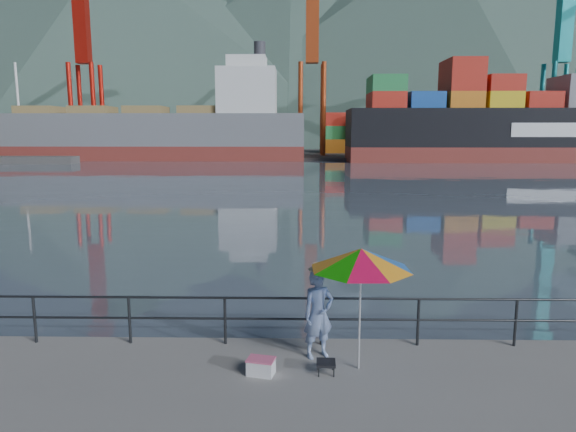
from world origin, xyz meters
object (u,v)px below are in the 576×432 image
object	(u,v)px
cooler_bag	(261,367)
container_ship	(544,121)
bulk_carrier	(161,132)
beach_umbrella	(361,259)
fisherman	(318,314)

from	to	relation	value
cooler_bag	container_ship	distance (m)	80.18
bulk_carrier	container_ship	size ratio (longest dim) A/B	0.89
bulk_carrier	beach_umbrella	bearing A→B (deg)	-72.70
bulk_carrier	container_ship	xyz separation A→B (m)	(58.90, -3.42, 1.72)
container_ship	beach_umbrella	bearing A→B (deg)	-117.12
beach_umbrella	cooler_bag	size ratio (longest dim) A/B	5.24
fisherman	beach_umbrella	xyz separation A→B (m)	(0.74, -0.51, 1.24)
container_ship	bulk_carrier	bearing A→B (deg)	176.68
cooler_bag	container_ship	size ratio (longest dim) A/B	0.01
fisherman	cooler_bag	bearing A→B (deg)	-167.94
fisherman	cooler_bag	size ratio (longest dim) A/B	3.67
container_ship	cooler_bag	bearing A→B (deg)	-118.19
cooler_bag	container_ship	bearing A→B (deg)	74.62
beach_umbrella	bulk_carrier	distance (m)	77.15
beach_umbrella	bulk_carrier	bearing A→B (deg)	107.30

